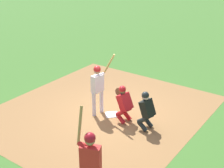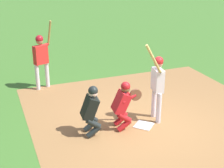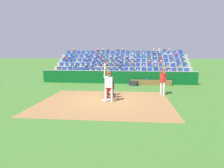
{
  "view_description": "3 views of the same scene",
  "coord_description": "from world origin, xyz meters",
  "px_view_note": "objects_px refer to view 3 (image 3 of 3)",
  "views": [
    {
      "loc": [
        -7.88,
        -5.93,
        5.43
      ],
      "look_at": [
        -0.17,
        -0.13,
        1.27
      ],
      "focal_mm": 51.57,
      "sensor_mm": 36.0,
      "label": 1
    },
    {
      "loc": [
        6.9,
        -3.38,
        4.21
      ],
      "look_at": [
        -0.18,
        -0.83,
        1.23
      ],
      "focal_mm": 52.88,
      "sensor_mm": 36.0,
      "label": 2
    },
    {
      "loc": [
        -1.89,
        12.23,
        2.87
      ],
      "look_at": [
        -0.26,
        -0.72,
        0.88
      ],
      "focal_mm": 33.78,
      "sensor_mm": 36.0,
      "label": 3
    }
  ],
  "objects_px": {
    "batter_at_plate": "(109,83)",
    "home_plate_marker": "(106,100)",
    "dugout_bench": "(151,83)",
    "water_bottle_on_bench": "(147,79)",
    "equipment_duffel_bag": "(134,83)",
    "catcher_crouching": "(109,87)",
    "on_deck_batter": "(163,78)",
    "home_plate_umpire": "(110,85)"
  },
  "relations": [
    {
      "from": "home_plate_marker",
      "to": "home_plate_umpire",
      "type": "height_order",
      "value": "home_plate_umpire"
    },
    {
      "from": "catcher_crouching",
      "to": "dugout_bench",
      "type": "distance_m",
      "value": 6.41
    },
    {
      "from": "water_bottle_on_bench",
      "to": "on_deck_batter",
      "type": "height_order",
      "value": "on_deck_batter"
    },
    {
      "from": "home_plate_marker",
      "to": "on_deck_batter",
      "type": "bearing_deg",
      "value": -149.75
    },
    {
      "from": "home_plate_umpire",
      "to": "on_deck_batter",
      "type": "distance_m",
      "value": 3.55
    },
    {
      "from": "catcher_crouching",
      "to": "home_plate_umpire",
      "type": "distance_m",
      "value": 0.85
    },
    {
      "from": "batter_at_plate",
      "to": "water_bottle_on_bench",
      "type": "xyz_separation_m",
      "value": [
        -2.43,
        -6.6,
        -0.57
      ]
    },
    {
      "from": "equipment_duffel_bag",
      "to": "on_deck_batter",
      "type": "bearing_deg",
      "value": 141.3
    },
    {
      "from": "home_plate_umpire",
      "to": "equipment_duffel_bag",
      "type": "relative_size",
      "value": 1.77
    },
    {
      "from": "batter_at_plate",
      "to": "equipment_duffel_bag",
      "type": "xyz_separation_m",
      "value": [
        -1.29,
        -6.2,
        -0.92
      ]
    },
    {
      "from": "home_plate_umpire",
      "to": "equipment_duffel_bag",
      "type": "xyz_separation_m",
      "value": [
        -1.43,
        -4.35,
        -0.52
      ]
    },
    {
      "from": "catcher_crouching",
      "to": "dugout_bench",
      "type": "bearing_deg",
      "value": -117.1
    },
    {
      "from": "batter_at_plate",
      "to": "home_plate_marker",
      "type": "bearing_deg",
      "value": -65.07
    },
    {
      "from": "equipment_duffel_bag",
      "to": "home_plate_marker",
      "type": "bearing_deg",
      "value": 97.9
    },
    {
      "from": "water_bottle_on_bench",
      "to": "batter_at_plate",
      "type": "bearing_deg",
      "value": 69.77
    },
    {
      "from": "batter_at_plate",
      "to": "on_deck_batter",
      "type": "distance_m",
      "value": 4.16
    },
    {
      "from": "batter_at_plate",
      "to": "dugout_bench",
      "type": "bearing_deg",
      "value": -112.72
    },
    {
      "from": "home_plate_umpire",
      "to": "water_bottle_on_bench",
      "type": "relative_size",
      "value": 6.34
    },
    {
      "from": "batter_at_plate",
      "to": "water_bottle_on_bench",
      "type": "relative_size",
      "value": 10.84
    },
    {
      "from": "on_deck_batter",
      "to": "home_plate_umpire",
      "type": "bearing_deg",
      "value": 10.73
    },
    {
      "from": "on_deck_batter",
      "to": "water_bottle_on_bench",
      "type": "bearing_deg",
      "value": -77.7
    },
    {
      "from": "home_plate_marker",
      "to": "batter_at_plate",
      "type": "bearing_deg",
      "value": 114.93
    },
    {
      "from": "dugout_bench",
      "to": "equipment_duffel_bag",
      "type": "xyz_separation_m",
      "value": [
        1.51,
        0.49,
        -0.03
      ]
    },
    {
      "from": "home_plate_marker",
      "to": "batter_at_plate",
      "type": "height_order",
      "value": "batter_at_plate"
    },
    {
      "from": "dugout_bench",
      "to": "on_deck_batter",
      "type": "relative_size",
      "value": 1.54
    },
    {
      "from": "catcher_crouching",
      "to": "on_deck_batter",
      "type": "distance_m",
      "value": 3.78
    },
    {
      "from": "equipment_duffel_bag",
      "to": "on_deck_batter",
      "type": "xyz_separation_m",
      "value": [
        -2.04,
        3.7,
        0.94
      ]
    },
    {
      "from": "home_plate_marker",
      "to": "catcher_crouching",
      "type": "height_order",
      "value": "catcher_crouching"
    },
    {
      "from": "catcher_crouching",
      "to": "water_bottle_on_bench",
      "type": "relative_size",
      "value": 6.28
    },
    {
      "from": "home_plate_marker",
      "to": "home_plate_umpire",
      "type": "relative_size",
      "value": 0.34
    },
    {
      "from": "catcher_crouching",
      "to": "home_plate_umpire",
      "type": "height_order",
      "value": "home_plate_umpire"
    },
    {
      "from": "home_plate_umpire",
      "to": "water_bottle_on_bench",
      "type": "xyz_separation_m",
      "value": [
        -2.57,
        -4.76,
        -0.16
      ]
    },
    {
      "from": "home_plate_marker",
      "to": "dugout_bench",
      "type": "bearing_deg",
      "value": -115.69
    },
    {
      "from": "equipment_duffel_bag",
      "to": "catcher_crouching",
      "type": "bearing_deg",
      "value": 97.36
    },
    {
      "from": "water_bottle_on_bench",
      "to": "equipment_duffel_bag",
      "type": "height_order",
      "value": "water_bottle_on_bench"
    },
    {
      "from": "home_plate_marker",
      "to": "catcher_crouching",
      "type": "bearing_deg",
      "value": -99.35
    },
    {
      "from": "catcher_crouching",
      "to": "water_bottle_on_bench",
      "type": "distance_m",
      "value": 6.16
    },
    {
      "from": "home_plate_umpire",
      "to": "on_deck_batter",
      "type": "height_order",
      "value": "on_deck_batter"
    },
    {
      "from": "batter_at_plate",
      "to": "dugout_bench",
      "type": "height_order",
      "value": "batter_at_plate"
    },
    {
      "from": "dugout_bench",
      "to": "equipment_duffel_bag",
      "type": "height_order",
      "value": "dugout_bench"
    },
    {
      "from": "home_plate_marker",
      "to": "batter_at_plate",
      "type": "distance_m",
      "value": 1.2
    },
    {
      "from": "batter_at_plate",
      "to": "catcher_crouching",
      "type": "distance_m",
      "value": 1.07
    }
  ]
}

